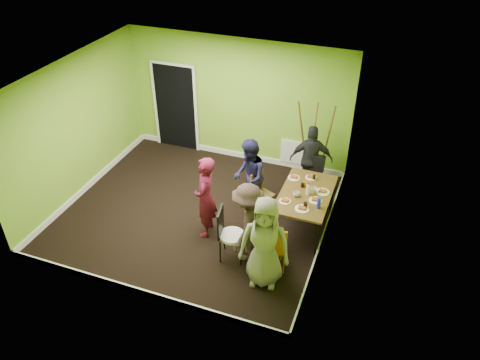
# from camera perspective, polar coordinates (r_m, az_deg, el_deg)

# --- Properties ---
(ground) EXTENTS (5.00, 5.00, 0.00)m
(ground) POSITION_cam_1_polar(r_m,az_deg,el_deg) (9.25, -5.25, -3.90)
(ground) COLOR black
(ground) RESTS_ON ground
(room_walls) EXTENTS (5.04, 4.54, 2.82)m
(room_walls) POSITION_cam_1_polar(r_m,az_deg,el_deg) (8.71, -5.61, 1.42)
(room_walls) COLOR #7EAB2C
(room_walls) RESTS_ON ground
(dining_table) EXTENTS (0.90, 1.50, 0.75)m
(dining_table) POSITION_cam_1_polar(r_m,az_deg,el_deg) (8.55, 8.02, -1.89)
(dining_table) COLOR black
(dining_table) RESTS_ON ground
(chair_left_far) EXTENTS (0.46, 0.46, 0.86)m
(chair_left_far) POSITION_cam_1_polar(r_m,az_deg,el_deg) (8.97, 2.46, -1.26)
(chair_left_far) COLOR orange
(chair_left_far) RESTS_ON ground
(chair_left_near) EXTENTS (0.47, 0.46, 1.08)m
(chair_left_near) POSITION_cam_1_polar(r_m,az_deg,el_deg) (8.04, 1.93, -4.96)
(chair_left_near) COLOR orange
(chair_left_near) RESTS_ON ground
(chair_back_end) EXTENTS (0.41, 0.47, 0.90)m
(chair_back_end) POSITION_cam_1_polar(r_m,az_deg,el_deg) (9.47, 9.01, 1.49)
(chair_back_end) COLOR orange
(chair_back_end) RESTS_ON ground
(chair_front_end) EXTENTS (0.50, 0.50, 0.92)m
(chair_front_end) POSITION_cam_1_polar(r_m,az_deg,el_deg) (7.69, 4.20, -8.16)
(chair_front_end) COLOR orange
(chair_front_end) RESTS_ON ground
(chair_bentwood) EXTENTS (0.46, 0.45, 1.00)m
(chair_bentwood) POSITION_cam_1_polar(r_m,az_deg,el_deg) (7.91, -1.48, -6.30)
(chair_bentwood) COLOR black
(chair_bentwood) RESTS_ON ground
(easel) EXTENTS (0.76, 0.71, 1.90)m
(easel) POSITION_cam_1_polar(r_m,az_deg,el_deg) (9.66, 8.97, 4.33)
(easel) COLOR brown
(easel) RESTS_ON ground
(plate_near_left) EXTENTS (0.23, 0.23, 0.01)m
(plate_near_left) POSITION_cam_1_polar(r_m,az_deg,el_deg) (8.88, 6.59, 0.26)
(plate_near_left) COLOR white
(plate_near_left) RESTS_ON dining_table
(plate_near_right) EXTENTS (0.21, 0.21, 0.01)m
(plate_near_right) POSITION_cam_1_polar(r_m,az_deg,el_deg) (8.26, 5.51, -2.59)
(plate_near_right) COLOR white
(plate_near_right) RESTS_ON dining_table
(plate_far_back) EXTENTS (0.21, 0.21, 0.01)m
(plate_far_back) POSITION_cam_1_polar(r_m,az_deg,el_deg) (8.94, 8.64, 0.30)
(plate_far_back) COLOR white
(plate_far_back) RESTS_ON dining_table
(plate_far_front) EXTENTS (0.25, 0.25, 0.01)m
(plate_far_front) POSITION_cam_1_polar(r_m,az_deg,el_deg) (8.12, 7.57, -3.51)
(plate_far_front) COLOR white
(plate_far_front) RESTS_ON dining_table
(plate_wall_back) EXTENTS (0.25, 0.25, 0.01)m
(plate_wall_back) POSITION_cam_1_polar(r_m,az_deg,el_deg) (8.58, 10.03, -1.45)
(plate_wall_back) COLOR white
(plate_wall_back) RESTS_ON dining_table
(plate_wall_front) EXTENTS (0.23, 0.23, 0.01)m
(plate_wall_front) POSITION_cam_1_polar(r_m,az_deg,el_deg) (8.35, 9.19, -2.47)
(plate_wall_front) COLOR white
(plate_wall_front) RESTS_ON dining_table
(thermos) EXTENTS (0.07, 0.07, 0.24)m
(thermos) POSITION_cam_1_polar(r_m,az_deg,el_deg) (8.42, 8.29, -1.09)
(thermos) COLOR white
(thermos) RESTS_ON dining_table
(blue_bottle) EXTENTS (0.07, 0.07, 0.21)m
(blue_bottle) POSITION_cam_1_polar(r_m,az_deg,el_deg) (8.13, 9.60, -2.80)
(blue_bottle) COLOR #1928BD
(blue_bottle) RESTS_ON dining_table
(orange_bottle) EXTENTS (0.04, 0.04, 0.09)m
(orange_bottle) POSITION_cam_1_polar(r_m,az_deg,el_deg) (8.67, 7.85, -0.48)
(orange_bottle) COLOR orange
(orange_bottle) RESTS_ON dining_table
(glass_mid) EXTENTS (0.06, 0.06, 0.08)m
(glass_mid) POSITION_cam_1_polar(r_m,az_deg,el_deg) (8.64, 7.62, -0.62)
(glass_mid) COLOR black
(glass_mid) RESTS_ON dining_table
(glass_back) EXTENTS (0.06, 0.06, 0.09)m
(glass_back) POSITION_cam_1_polar(r_m,az_deg,el_deg) (8.88, 9.02, 0.32)
(glass_back) COLOR black
(glass_back) RESTS_ON dining_table
(glass_front) EXTENTS (0.07, 0.07, 0.10)m
(glass_front) POSITION_cam_1_polar(r_m,az_deg,el_deg) (8.14, 7.97, -3.06)
(glass_front) COLOR black
(glass_front) RESTS_ON dining_table
(cup_a) EXTENTS (0.11, 0.11, 0.09)m
(cup_a) POSITION_cam_1_polar(r_m,az_deg,el_deg) (8.39, 6.88, -1.72)
(cup_a) COLOR white
(cup_a) RESTS_ON dining_table
(cup_b) EXTENTS (0.11, 0.11, 0.10)m
(cup_b) POSITION_cam_1_polar(r_m,az_deg,el_deg) (8.52, 9.01, -1.24)
(cup_b) COLOR white
(cup_b) RESTS_ON dining_table
(person_standing) EXTENTS (0.49, 0.64, 1.59)m
(person_standing) POSITION_cam_1_polar(r_m,az_deg,el_deg) (8.28, -4.24, -2.12)
(person_standing) COLOR #580F27
(person_standing) RESTS_ON ground
(person_left_far) EXTENTS (0.82, 0.90, 1.52)m
(person_left_far) POSITION_cam_1_polar(r_m,az_deg,el_deg) (8.85, 1.13, 0.41)
(person_left_far) COLOR #181638
(person_left_far) RESTS_ON ground
(person_left_near) EXTENTS (0.59, 0.98, 1.49)m
(person_left_near) POSITION_cam_1_polar(r_m,az_deg,el_deg) (7.77, 0.97, -5.27)
(person_left_near) COLOR #332422
(person_left_near) RESTS_ON ground
(person_back_end) EXTENTS (0.92, 0.55, 1.47)m
(person_back_end) POSITION_cam_1_polar(r_m,az_deg,el_deg) (9.53, 8.67, 2.51)
(person_back_end) COLOR black
(person_back_end) RESTS_ON ground
(person_front_end) EXTENTS (0.87, 0.64, 1.63)m
(person_front_end) POSITION_cam_1_polar(r_m,az_deg,el_deg) (7.31, 3.04, -7.62)
(person_front_end) COLOR gray
(person_front_end) RESTS_ON ground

